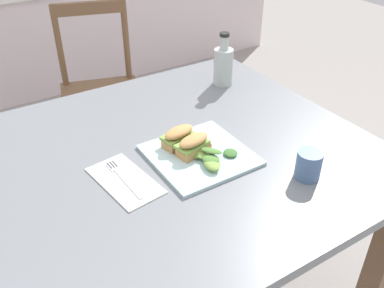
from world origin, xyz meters
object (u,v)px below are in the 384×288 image
(sandwich_half_front, at_px, (193,145))
(cup_extra_side, at_px, (309,165))
(fork_on_napkin, at_px, (122,176))
(bottle_cold_brew, at_px, (223,67))
(chair_wooden_far, at_px, (101,92))
(plate_lunch, at_px, (199,155))
(dining_table, at_px, (179,183))
(sandwich_half_back, at_px, (179,136))

(sandwich_half_front, distance_m, cup_extra_side, 0.32)
(fork_on_napkin, relative_size, bottle_cold_brew, 0.94)
(fork_on_napkin, relative_size, cup_extra_side, 2.37)
(fork_on_napkin, bearing_deg, sandwich_half_front, -4.14)
(chair_wooden_far, relative_size, plate_lunch, 3.23)
(dining_table, bearing_deg, chair_wooden_far, 82.09)
(sandwich_half_back, bearing_deg, bottle_cold_brew, 38.09)
(chair_wooden_far, bearing_deg, sandwich_half_back, -97.49)
(chair_wooden_far, relative_size, sandwich_half_back, 8.14)
(dining_table, relative_size, sandwich_half_back, 10.30)
(sandwich_half_back, bearing_deg, fork_on_napkin, -167.79)
(chair_wooden_far, bearing_deg, fork_on_napkin, -107.43)
(bottle_cold_brew, distance_m, cup_extra_side, 0.60)
(sandwich_half_back, distance_m, cup_extra_side, 0.37)
(dining_table, distance_m, chair_wooden_far, 1.06)
(cup_extra_side, bearing_deg, sandwich_half_back, 125.51)
(dining_table, bearing_deg, sandwich_half_front, -66.78)
(sandwich_half_back, height_order, bottle_cold_brew, bottle_cold_brew)
(chair_wooden_far, height_order, cup_extra_side, chair_wooden_far)
(bottle_cold_brew, height_order, cup_extra_side, bottle_cold_brew)
(dining_table, relative_size, bottle_cold_brew, 5.57)
(fork_on_napkin, height_order, bottle_cold_brew, bottle_cold_brew)
(bottle_cold_brew, bearing_deg, cup_extra_side, -103.80)
(plate_lunch, distance_m, sandwich_half_front, 0.04)
(chair_wooden_far, xyz_separation_m, fork_on_napkin, (-0.34, -1.08, 0.30))
(dining_table, bearing_deg, sandwich_half_back, 44.88)
(sandwich_half_front, relative_size, bottle_cold_brew, 0.54)
(chair_wooden_far, bearing_deg, bottle_cold_brew, -73.43)
(sandwich_half_back, relative_size, fork_on_napkin, 0.58)
(dining_table, distance_m, cup_extra_side, 0.40)
(plate_lunch, xyz_separation_m, sandwich_half_front, (-0.01, 0.01, 0.03))
(sandwich_half_front, distance_m, sandwich_half_back, 0.06)
(sandwich_half_back, bearing_deg, plate_lunch, -70.03)
(chair_wooden_far, relative_size, fork_on_napkin, 4.69)
(sandwich_half_front, height_order, cup_extra_side, cup_extra_side)
(dining_table, bearing_deg, bottle_cold_brew, 38.28)
(dining_table, xyz_separation_m, sandwich_half_front, (0.02, -0.05, 0.16))
(dining_table, relative_size, chair_wooden_far, 1.27)
(dining_table, height_order, sandwich_half_front, sandwich_half_front)
(cup_extra_side, bearing_deg, sandwich_half_front, 129.89)
(sandwich_half_back, xyz_separation_m, cup_extra_side, (0.22, -0.30, 0.00))
(plate_lunch, xyz_separation_m, cup_extra_side, (0.19, -0.23, 0.03))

